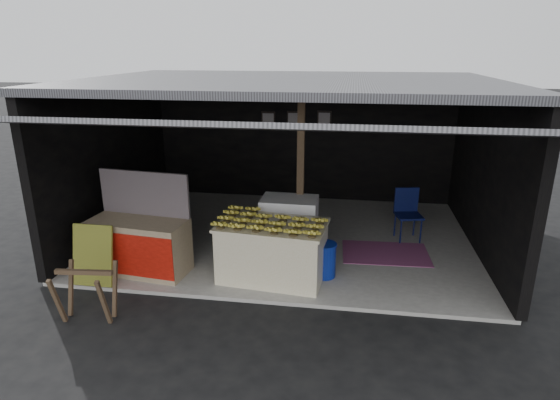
% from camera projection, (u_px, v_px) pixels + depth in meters
% --- Properties ---
extents(ground, '(80.00, 80.00, 0.00)m').
position_uv_depth(ground, '(264.00, 304.00, 6.77)').
color(ground, black).
rests_on(ground, ground).
extents(concrete_slab, '(7.00, 5.00, 0.06)m').
position_uv_depth(concrete_slab, '(288.00, 236.00, 9.10)').
color(concrete_slab, gray).
rests_on(concrete_slab, ground).
extents(shophouse, '(7.40, 7.29, 3.02)m').
position_uv_depth(shophouse, '(291.00, 128.00, 8.75)').
color(shophouse, black).
rests_on(shophouse, ground).
extents(banana_table, '(1.74, 1.17, 0.91)m').
position_uv_depth(banana_table, '(272.00, 251.00, 7.29)').
color(banana_table, silver).
rests_on(banana_table, concrete_slab).
extents(banana_pile, '(1.61, 1.06, 0.18)m').
position_uv_depth(banana_pile, '(272.00, 218.00, 7.12)').
color(banana_pile, gold).
rests_on(banana_pile, banana_table).
extents(white_crate, '(0.95, 0.66, 1.05)m').
position_uv_depth(white_crate, '(289.00, 227.00, 8.06)').
color(white_crate, white).
rests_on(white_crate, concrete_slab).
extents(neighbor_stall, '(1.62, 0.87, 1.61)m').
position_uv_depth(neighbor_stall, '(139.00, 243.00, 7.51)').
color(neighbor_stall, '#998466').
rests_on(neighbor_stall, concrete_slab).
extents(green_signboard, '(0.63, 0.26, 0.93)m').
position_uv_depth(green_signboard, '(93.00, 255.00, 7.10)').
color(green_signboard, black).
rests_on(green_signboard, concrete_slab).
extents(sawhorse, '(0.77, 0.72, 0.75)m').
position_uv_depth(sawhorse, '(86.00, 289.00, 6.23)').
color(sawhorse, '#4D3926').
rests_on(sawhorse, ground).
extents(water_barrel, '(0.36, 0.36, 0.53)m').
position_uv_depth(water_barrel, '(324.00, 261.00, 7.40)').
color(water_barrel, navy).
rests_on(water_barrel, concrete_slab).
extents(plastic_chair, '(0.54, 0.54, 0.97)m').
position_uv_depth(plastic_chair, '(407.00, 209.00, 8.81)').
color(plastic_chair, '#0A103A').
rests_on(plastic_chair, concrete_slab).
extents(magenta_rug, '(1.54, 1.06, 0.01)m').
position_uv_depth(magenta_rug, '(385.00, 253.00, 8.29)').
color(magenta_rug, '#771A5D').
rests_on(magenta_rug, concrete_slab).
extents(picture_frames, '(1.62, 0.04, 0.46)m').
position_uv_depth(picture_frames, '(295.00, 120.00, 10.78)').
color(picture_frames, black).
rests_on(picture_frames, shophouse).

